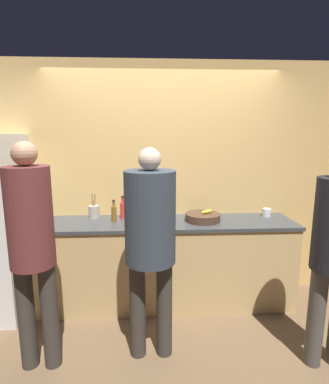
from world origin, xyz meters
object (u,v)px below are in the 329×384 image
Objects in this scene: bottle_red at (123,210)px; person_center at (150,233)px; utensil_crock at (94,211)px; bottle_amber at (114,213)px; fruit_bowl at (203,217)px; person_left at (32,241)px; potted_plant at (44,208)px; cup_white at (266,212)px.

person_center is at bearing -72.36° from bottle_red.
utensil_crock is 1.18× the size of bottle_amber.
bottle_amber is (-0.37, 0.79, -0.04)m from person_center.
bottle_amber is (-0.93, 0.02, 0.05)m from fruit_bowl.
fruit_bowl is at bearing 30.84° from person_left.
person_center is (0.88, 0.08, 0.01)m from person_left.
person_center is 1.13m from utensil_crock.
person_left is 0.95m from potted_plant.
bottle_red is 2.68× the size of cup_white.
person_left is 1.67m from fruit_bowl.
fruit_bowl is 0.75m from cup_white.
person_left reaches higher than cup_white.
fruit_bowl is (0.56, 0.77, -0.09)m from person_center.
bottle_amber is 2.51× the size of cup_white.
person_left is at bearing -104.75° from utensil_crock.
fruit_bowl is at bearing -9.61° from bottle_red.
utensil_crock is at bearing 122.49° from person_center.
person_left is 6.49× the size of utensil_crock.
person_left is at bearing -76.85° from potted_plant.
potted_plant is (-0.80, -0.08, 0.05)m from bottle_red.
utensil_crock is at bearing 171.33° from fruit_bowl.
potted_plant is at bearing -167.01° from utensil_crock.
utensil_crock is (0.27, 1.03, -0.05)m from person_left.
potted_plant is (-0.72, 0.05, 0.05)m from bottle_amber.
person_center is 7.43× the size of bottle_amber.
cup_white is at bearing 10.99° from fruit_bowl.
person_left is 4.85× the size of fruit_bowl.
utensil_crock is 0.28m from bottle_amber.
person_center is 6.31× the size of utensil_crock.
fruit_bowl is at bearing -169.01° from cup_white.
utensil_crock is at bearing 178.99° from cup_white.
cup_white is (0.74, 0.14, 0.00)m from fruit_bowl.
cup_white is (1.90, -0.03, -0.03)m from utensil_crock.
utensil_crock is 1.03× the size of potted_plant.
person_center reaches higher than cup_white.
bottle_amber is at bearing 59.97° from person_left.
person_left reaches higher than potted_plant.
potted_plant is (-1.65, 0.06, 0.10)m from fruit_bowl.
person_left is at bearing -155.30° from cup_white.
utensil_crock reaches higher than bottle_red.
cup_white is (1.29, 0.92, -0.09)m from person_center.
cup_white is at bearing 24.70° from person_left.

